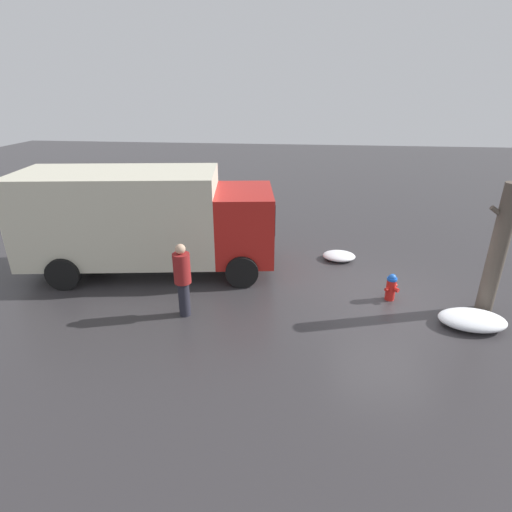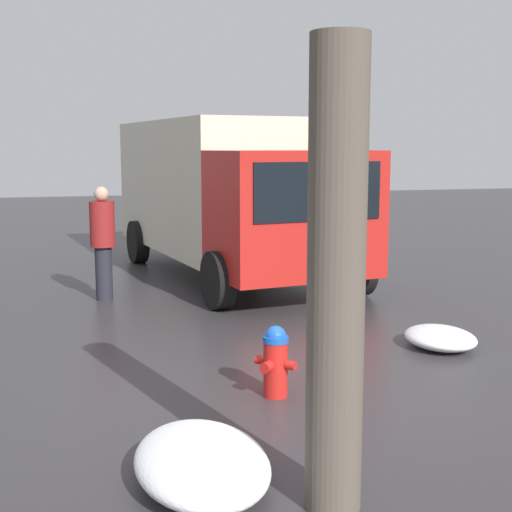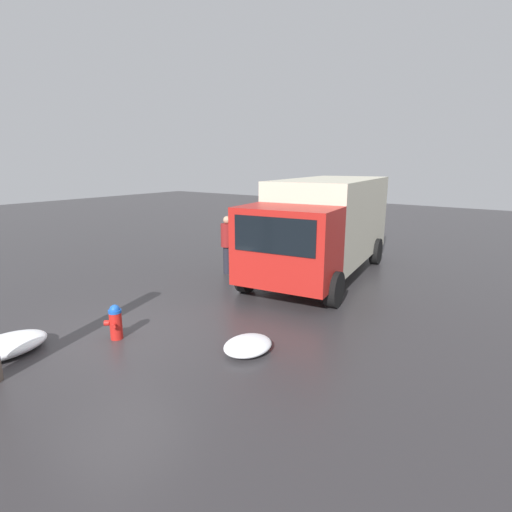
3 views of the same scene
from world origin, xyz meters
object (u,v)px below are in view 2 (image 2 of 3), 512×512
at_px(delivery_truck, 226,190).
at_px(fire_hydrant, 275,360).
at_px(tree_trunk, 336,280).
at_px(pedestrian, 103,239).

bearing_deg(delivery_truck, fire_hydrant, 72.49).
xyz_separation_m(fire_hydrant, tree_trunk, (-2.21, 0.27, 1.23)).
relative_size(delivery_truck, pedestrian, 4.00).
bearing_deg(tree_trunk, fire_hydrant, -7.08).
bearing_deg(pedestrian, tree_trunk, -96.72).
distance_m(tree_trunk, pedestrian, 7.40).
height_order(fire_hydrant, pedestrian, pedestrian).
bearing_deg(fire_hydrant, tree_trunk, 40.05).
bearing_deg(tree_trunk, pedestrian, 8.21).
relative_size(tree_trunk, pedestrian, 1.73).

